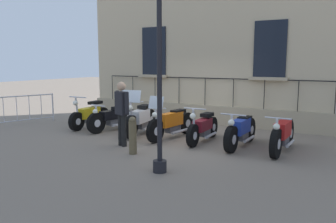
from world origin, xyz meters
TOP-DOWN VIEW (x-y plane):
  - ground_plane at (0.00, 0.00)m, footprint 60.00×60.00m
  - building_facade at (-2.98, 0.00)m, footprint 0.82×10.02m
  - motorcycle_yellow at (-0.01, -3.16)m, footprint 1.96×0.70m
  - motorcycle_black at (0.01, -2.17)m, footprint 2.04×0.68m
  - motorcycle_white at (0.10, -1.00)m, footprint 2.04×0.73m
  - motorcycle_orange at (0.08, 0.07)m, footprint 2.20×0.65m
  - motorcycle_maroon at (0.04, 1.06)m, footprint 1.96×0.63m
  - motorcycle_blue at (0.05, 2.15)m, footprint 2.08×0.66m
  - motorcycle_red at (0.07, 3.21)m, footprint 2.07×0.61m
  - lamppost at (2.88, 1.33)m, footprint 0.29×0.99m
  - crowd_barrier at (0.71, -5.66)m, footprint 2.10×0.78m
  - bollard at (2.03, 0.07)m, footprint 0.19×0.19m
  - pedestrian_standing at (1.52, -0.64)m, footprint 0.34×0.50m

SIDE VIEW (x-z plane):
  - ground_plane at x=0.00m, z-range 0.00..0.00m
  - motorcycle_maroon at x=0.04m, z-range -0.12..0.91m
  - motorcycle_black at x=0.01m, z-range -0.05..0.85m
  - motorcycle_yellow at x=-0.01m, z-range -0.14..0.97m
  - motorcycle_blue at x=0.05m, z-range -0.06..0.90m
  - motorcycle_red at x=0.07m, z-range -0.04..0.91m
  - motorcycle_orange at x=0.08m, z-range -0.19..1.11m
  - bollard at x=2.03m, z-range 0.00..0.93m
  - motorcycle_white at x=0.10m, z-range -0.24..1.18m
  - crowd_barrier at x=0.71m, z-range 0.04..1.09m
  - pedestrian_standing at x=1.52m, z-range 0.11..1.83m
  - lamppost at x=2.88m, z-range 0.57..5.72m
  - building_facade at x=-2.98m, z-range -0.11..8.69m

